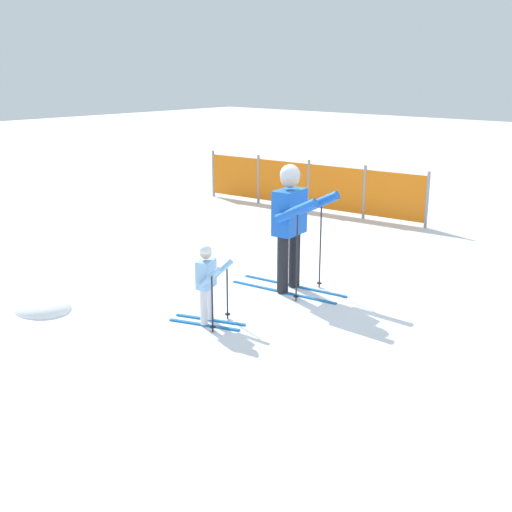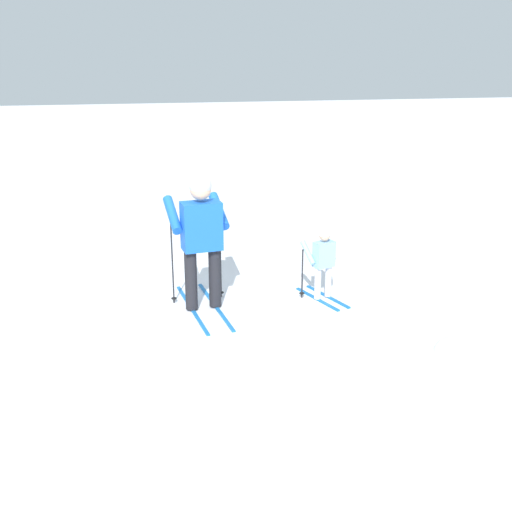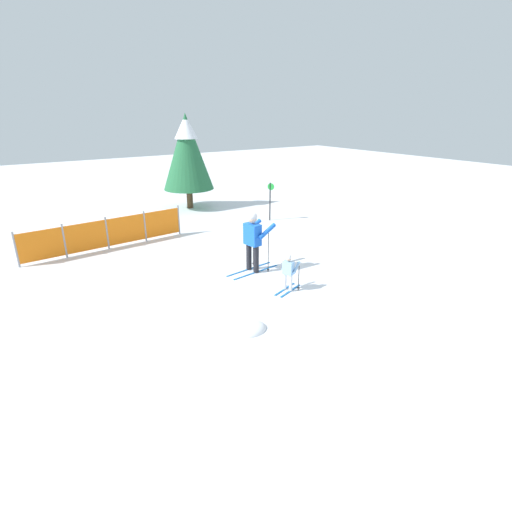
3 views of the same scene
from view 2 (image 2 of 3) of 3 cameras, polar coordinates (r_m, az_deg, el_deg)
name	(u,v)px [view 2 (image 2 of 3)]	position (r m, az deg, el deg)	size (l,w,h in m)	color
ground_plane	(186,315)	(8.11, -6.28, -5.19)	(60.00, 60.00, 0.00)	white
skier_adult	(201,230)	(7.95, -4.91, 2.35)	(1.67, 0.80, 1.73)	#1966B2
skier_child	(323,258)	(8.41, 5.98, -0.20)	(0.93, 0.56, 0.98)	#1966B2
snow_mound	(466,356)	(7.41, 18.20, -8.44)	(0.79, 0.67, 0.32)	white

